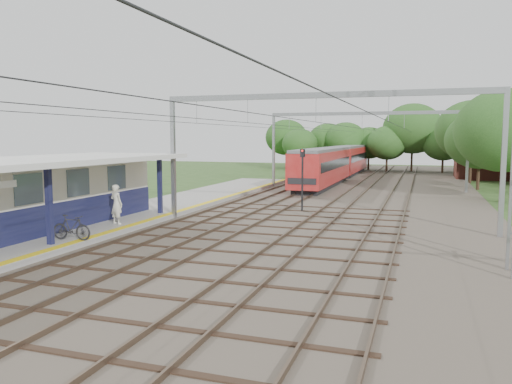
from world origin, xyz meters
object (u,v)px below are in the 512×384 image
at_px(person, 116,204).
at_px(train, 338,162).
at_px(signal_post, 302,174).
at_px(bicycle, 71,227).

xyz_separation_m(person, train, (5.62, 33.75, 0.66)).
bearing_deg(signal_post, bicycle, -107.66).
relative_size(bicycle, signal_post, 0.45).
xyz_separation_m(person, bicycle, (0.48, -4.03, -0.47)).
relative_size(bicycle, train, 0.05).
relative_size(person, signal_post, 0.51).
height_order(person, signal_post, signal_post).
bearing_deg(person, signal_post, -114.25).
height_order(person, train, train).
relative_size(person, train, 0.06).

